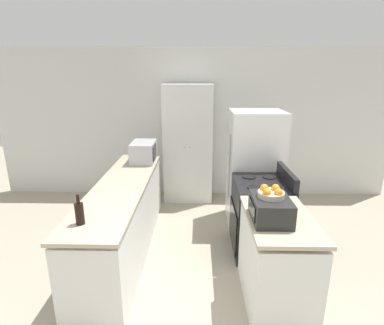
# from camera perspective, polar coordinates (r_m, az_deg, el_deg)

# --- Properties ---
(wall_back) EXTENTS (7.00, 0.06, 2.60)m
(wall_back) POSITION_cam_1_polar(r_m,az_deg,el_deg) (5.36, 0.34, 7.27)
(wall_back) COLOR silver
(wall_back) RESTS_ON ground_plane
(counter_left) EXTENTS (0.60, 2.64, 0.91)m
(counter_left) POSITION_cam_1_polar(r_m,az_deg,el_deg) (3.85, -12.84, -10.51)
(counter_left) COLOR silver
(counter_left) RESTS_ON ground_plane
(counter_right) EXTENTS (0.60, 0.99, 0.91)m
(counter_right) POSITION_cam_1_polar(r_m,az_deg,el_deg) (3.13, 15.73, -17.65)
(counter_right) COLOR silver
(counter_right) RESTS_ON ground_plane
(pantry_cabinet) EXTENTS (0.83, 0.48, 2.01)m
(pantry_cabinet) POSITION_cam_1_polar(r_m,az_deg,el_deg) (5.15, -0.78, 3.52)
(pantry_cabinet) COLOR silver
(pantry_cabinet) RESTS_ON ground_plane
(stove) EXTENTS (0.66, 0.78, 1.07)m
(stove) POSITION_cam_1_polar(r_m,az_deg,el_deg) (3.88, 12.80, -9.92)
(stove) COLOR black
(stove) RESTS_ON ground_plane
(refrigerator) EXTENTS (0.77, 0.70, 1.67)m
(refrigerator) POSITION_cam_1_polar(r_m,az_deg,el_deg) (4.46, 11.78, -1.12)
(refrigerator) COLOR white
(refrigerator) RESTS_ON ground_plane
(microwave) EXTENTS (0.34, 0.51, 0.29)m
(microwave) POSITION_cam_1_polar(r_m,az_deg,el_deg) (4.49, -9.20, 2.02)
(microwave) COLOR #B2B2B7
(microwave) RESTS_ON counter_left
(wine_bottle) EXTENTS (0.08, 0.08, 0.27)m
(wine_bottle) POSITION_cam_1_polar(r_m,az_deg,el_deg) (2.79, -20.64, -9.00)
(wine_bottle) COLOR black
(wine_bottle) RESTS_ON counter_left
(toaster_oven) EXTENTS (0.33, 0.43, 0.21)m
(toaster_oven) POSITION_cam_1_polar(r_m,az_deg,el_deg) (2.77, 14.70, -8.52)
(toaster_oven) COLOR black
(toaster_oven) RESTS_ON counter_right
(fruit_bowl) EXTENTS (0.23, 0.23, 0.10)m
(fruit_bowl) POSITION_cam_1_polar(r_m,az_deg,el_deg) (2.73, 14.83, -5.61)
(fruit_bowl) COLOR #B2A893
(fruit_bowl) RESTS_ON toaster_oven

